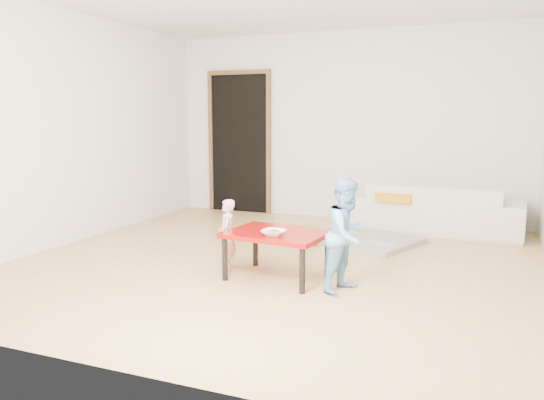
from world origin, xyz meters
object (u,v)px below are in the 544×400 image
Objects in this scene: sofa at (435,208)px; bowl at (274,233)px; child_blue at (347,235)px; red_table at (277,255)px; basin at (301,239)px; child_pink at (227,235)px.

sofa is 2.95m from bowl.
bowl is 0.63m from child_blue.
red_table is 1.30m from basin.
bowl is at bearing 72.20° from sofa.
sofa is 3.00m from child_pink.
sofa is 2.81m from red_table.
sofa is 1.87m from basin.
child_blue is (-0.47, -2.67, 0.17)m from sofa.
sofa is 10.01× the size of bowl.
child_blue reaches higher than basin.
child_pink is at bearing 170.95° from red_table.
bowl reaches higher than red_table.
bowl is 0.63m from child_pink.
child_blue is 1.67m from basin.
sofa reaches higher than red_table.
child_pink is 1.21m from child_blue.
sofa reaches higher than bowl.
red_table is at bearing 55.55° from child_pink.
sofa is 2.20× the size of child_blue.
child_blue is (0.62, 0.07, 0.02)m from bowl.
basin is (-0.20, 1.28, -0.15)m from red_table.
child_blue is (1.19, -0.18, 0.13)m from child_pink.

